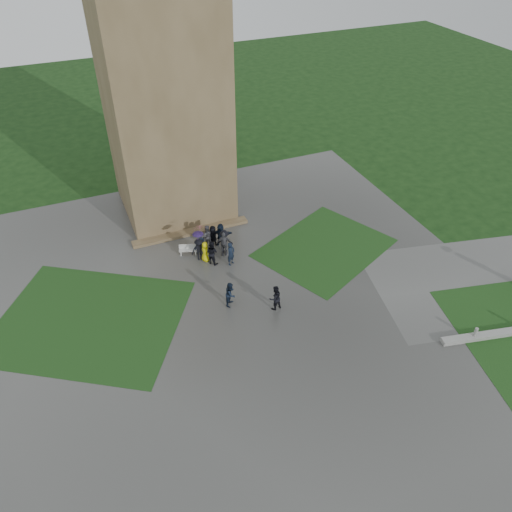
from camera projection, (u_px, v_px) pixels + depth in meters
name	position (u px, v px, depth m)	size (l,w,h in m)	color
ground	(242.00, 326.00, 30.38)	(120.00, 120.00, 0.00)	black
plaza	(230.00, 305.00, 31.83)	(34.00, 34.00, 0.02)	#3A3937
lawn_inset_left	(90.00, 320.00, 30.70)	(11.00, 9.00, 0.01)	#153612
lawn_inset_right	(325.00, 248.00, 36.60)	(9.00, 7.00, 0.01)	#153612
tower	(164.00, 98.00, 35.83)	(8.00, 8.00, 18.00)	brown
tower_plinth	(191.00, 232.00, 38.04)	(9.00, 0.80, 0.22)	brown
bench	(188.00, 250.00, 35.80)	(1.38, 0.82, 0.76)	beige
visitor_cluster	(213.00, 241.00, 35.56)	(3.44, 3.47, 2.48)	black
pedestrian_mid	(231.00, 294.00, 31.35)	(0.84, 0.48, 1.72)	black
pedestrian_near	(275.00, 298.00, 31.04)	(0.85, 0.49, 1.75)	black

